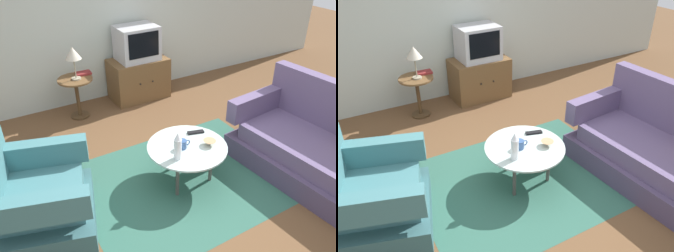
{
  "view_description": "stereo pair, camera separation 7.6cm",
  "coord_description": "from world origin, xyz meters",
  "views": [
    {
      "loc": [
        -1.57,
        -2.2,
        2.36
      ],
      "look_at": [
        -0.04,
        0.37,
        0.55
      ],
      "focal_mm": 36.96,
      "sensor_mm": 36.0,
      "label": 1
    },
    {
      "loc": [
        -1.51,
        -2.23,
        2.36
      ],
      "look_at": [
        -0.04,
        0.37,
        0.55
      ],
      "focal_mm": 36.96,
      "sensor_mm": 36.0,
      "label": 2
    }
  ],
  "objects": [
    {
      "name": "side_table",
      "position": [
        -0.48,
        2.0,
        0.4
      ],
      "size": [
        0.45,
        0.45,
        0.56
      ],
      "color": "brown",
      "rests_on": "ground"
    },
    {
      "name": "bowl",
      "position": [
        0.23,
        0.03,
        0.45
      ],
      "size": [
        0.13,
        0.13,
        0.05
      ],
      "color": "tan",
      "rests_on": "coffee_table"
    },
    {
      "name": "table_lamp",
      "position": [
        -0.47,
        1.97,
        0.9
      ],
      "size": [
        0.2,
        0.2,
        0.43
      ],
      "color": "#9E937A",
      "rests_on": "side_table"
    },
    {
      "name": "ground_plane",
      "position": [
        0.0,
        0.0,
        0.0
      ],
      "size": [
        16.0,
        16.0,
        0.0
      ],
      "primitive_type": "plane",
      "color": "brown"
    },
    {
      "name": "vase",
      "position": [
        -0.16,
        -0.0,
        0.56
      ],
      "size": [
        0.07,
        0.07,
        0.28
      ],
      "color": "white",
      "rests_on": "coffee_table"
    },
    {
      "name": "book",
      "position": [
        -0.34,
        2.09,
        0.57
      ],
      "size": [
        0.21,
        0.14,
        0.03
      ],
      "rotation": [
        0.0,
        0.0,
        -0.04
      ],
      "color": "maroon",
      "rests_on": "side_table"
    },
    {
      "name": "mug",
      "position": [
        -0.03,
        0.12,
        0.47
      ],
      "size": [
        0.13,
        0.08,
        0.09
      ],
      "color": "#335184",
      "rests_on": "coffee_table"
    },
    {
      "name": "tv_stand",
      "position": [
        0.49,
        2.13,
        0.3
      ],
      "size": [
        0.83,
        0.52,
        0.6
      ],
      "color": "brown",
      "rests_on": "ground"
    },
    {
      "name": "tv_remote_dark",
      "position": [
        0.24,
        0.28,
        0.44
      ],
      "size": [
        0.18,
        0.1,
        0.02
      ],
      "rotation": [
        0.0,
        0.0,
        6.0
      ],
      "color": "black",
      "rests_on": "coffee_table"
    },
    {
      "name": "armchair",
      "position": [
        -1.42,
        0.24,
        0.3
      ],
      "size": [
        1.06,
        1.08,
        0.84
      ],
      "rotation": [
        0.0,
        0.0,
        -1.87
      ],
      "color": "#325C60",
      "rests_on": "ground"
    },
    {
      "name": "area_rug",
      "position": [
        0.03,
        0.12,
        0.0
      ],
      "size": [
        2.18,
        1.7,
        0.0
      ],
      "primitive_type": "cube",
      "color": "#2D5B4C",
      "rests_on": "ground"
    },
    {
      "name": "back_wall",
      "position": [
        0.0,
        2.47,
        1.35
      ],
      "size": [
        9.0,
        0.12,
        2.7
      ],
      "primitive_type": "cube",
      "color": "#B2BCB2",
      "rests_on": "ground"
    },
    {
      "name": "coffee_table",
      "position": [
        0.03,
        0.12,
        0.39
      ],
      "size": [
        0.8,
        0.8,
        0.43
      ],
      "color": "#B2C6C1",
      "rests_on": "ground"
    },
    {
      "name": "television",
      "position": [
        0.49,
        2.13,
        0.84
      ],
      "size": [
        0.57,
        0.45,
        0.48
      ],
      "color": "#B7B7BC",
      "rests_on": "tv_stand"
    },
    {
      "name": "couch",
      "position": [
        1.25,
        -0.55,
        0.31
      ],
      "size": [
        1.02,
        1.92,
        0.94
      ],
      "rotation": [
        0.0,
        0.0,
        1.66
      ],
      "color": "#4B3E5C",
      "rests_on": "ground"
    }
  ]
}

